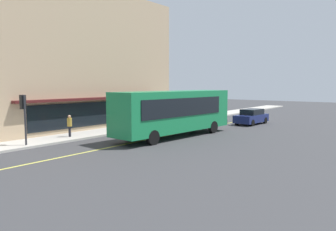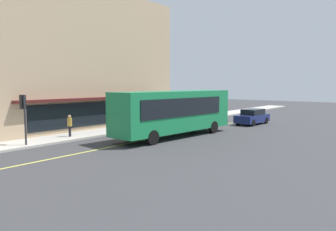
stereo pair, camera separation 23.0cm
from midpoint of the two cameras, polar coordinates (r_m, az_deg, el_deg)
ground at (r=24.17m, az=-2.96°, el=-4.07°), size 120.00×120.00×0.00m
sidewalk at (r=27.71m, az=-10.97°, el=-2.77°), size 80.00×2.92×0.15m
lane_centre_stripe at (r=24.17m, az=-2.96°, el=-4.06°), size 36.00×0.16×0.01m
storefront_building at (r=32.89m, az=-18.88°, el=8.95°), size 20.79×11.12×12.32m
bus at (r=24.77m, az=0.98°, el=0.80°), size 11.28×3.30×3.50m
traffic_light at (r=22.56m, az=-24.29°, el=1.24°), size 0.30×0.52×3.20m
car_navy at (r=33.72m, az=14.23°, el=-0.22°), size 4.40×2.06×1.52m
car_teal at (r=29.03m, az=-1.29°, el=-0.96°), size 4.34×1.95×1.52m
pedestrian_by_curb at (r=30.17m, az=-3.78°, el=-0.04°), size 0.34×0.34×1.60m
pedestrian_at_corner at (r=25.05m, az=-17.13°, el=-1.40°), size 0.34×0.34×1.61m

